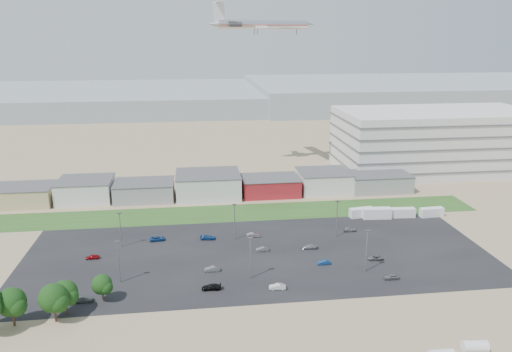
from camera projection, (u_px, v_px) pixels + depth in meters
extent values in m
plane|color=#998061|center=(248.00, 294.00, 109.71)|extent=(700.00, 700.00, 0.00)
cube|color=black|center=(258.00, 254.00, 129.41)|extent=(120.00, 50.00, 0.01)
cube|color=#2E4F1D|center=(229.00, 213.00, 159.32)|extent=(160.00, 16.00, 0.02)
cube|color=silver|center=(436.00, 140.00, 208.05)|extent=(80.00, 40.00, 25.00)
imported|color=#595B5E|center=(375.00, 258.00, 126.09)|extent=(4.05, 2.13, 1.09)
imported|color=navy|center=(324.00, 262.00, 123.57)|extent=(3.40, 1.28, 1.11)
imported|color=#595B5E|center=(391.00, 277.00, 116.08)|extent=(3.59, 1.45, 1.22)
imported|color=black|center=(211.00, 287.00, 111.32)|extent=(4.46, 1.98, 1.27)
imported|color=#595B5E|center=(212.00, 269.00, 119.98)|extent=(3.77, 1.33, 1.24)
imported|color=maroon|center=(92.00, 257.00, 126.57)|extent=(3.39, 1.41, 1.15)
imported|color=navy|center=(208.00, 237.00, 138.64)|extent=(4.43, 2.16, 1.24)
imported|color=#595B5E|center=(263.00, 249.00, 131.21)|extent=(3.48, 1.34, 1.13)
imported|color=#A5A5AA|center=(350.00, 229.00, 144.36)|extent=(3.71, 1.51, 1.26)
imported|color=navy|center=(157.00, 239.00, 137.84)|extent=(4.47, 2.43, 1.19)
imported|color=#595B5E|center=(84.00, 299.00, 106.22)|extent=(4.22, 1.74, 1.22)
imported|color=#A5A5AA|center=(254.00, 235.00, 140.25)|extent=(3.96, 1.47, 1.29)
imported|color=#A5A5AA|center=(309.00, 247.00, 132.63)|extent=(4.15, 2.09, 1.16)
imported|color=silver|center=(277.00, 287.00, 111.54)|extent=(3.89, 1.71, 1.24)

